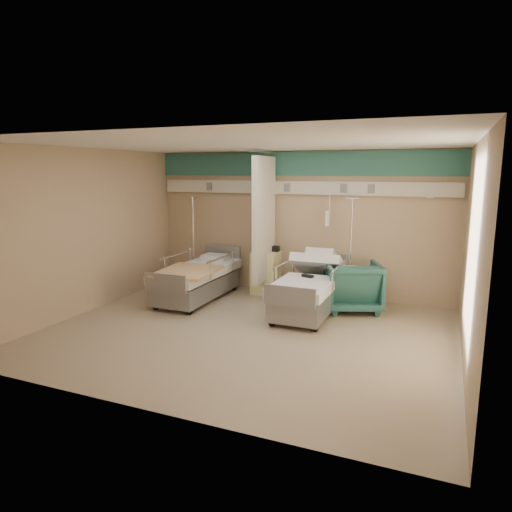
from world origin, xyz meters
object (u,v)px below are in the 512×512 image
(bed_right, at_px, (309,295))
(bedside_cabinet, at_px, (266,273))
(bed_left, at_px, (197,283))
(iv_stand_left, at_px, (194,270))
(visitor_armchair, at_px, (352,286))
(iv_stand_right, at_px, (349,283))

(bed_right, distance_m, bedside_cabinet, 1.46)
(bed_left, bearing_deg, bed_right, 0.00)
(bed_left, bearing_deg, bedside_cabinet, 40.60)
(bed_left, height_order, iv_stand_left, iv_stand_left)
(bed_left, height_order, bedside_cabinet, bedside_cabinet)
(visitor_armchair, height_order, iv_stand_left, iv_stand_left)
(iv_stand_left, bearing_deg, visitor_armchair, -4.34)
(bed_right, relative_size, iv_stand_left, 1.13)
(bed_left, bearing_deg, iv_stand_right, 15.77)
(bed_right, xyz_separation_m, bed_left, (-2.20, 0.00, 0.00))
(bedside_cabinet, relative_size, iv_stand_right, 0.44)
(visitor_armchair, bearing_deg, bed_right, 13.39)
(bedside_cabinet, xyz_separation_m, iv_stand_right, (1.68, -0.13, -0.03))
(bed_left, height_order, visitor_armchair, visitor_armchair)
(bed_left, xyz_separation_m, bedside_cabinet, (1.05, 0.90, 0.11))
(iv_stand_right, bearing_deg, bed_right, -124.63)
(iv_stand_left, bearing_deg, bed_left, -55.89)
(bedside_cabinet, xyz_separation_m, iv_stand_left, (-1.53, -0.19, -0.03))
(bed_left, bearing_deg, iv_stand_left, 124.11)
(iv_stand_right, bearing_deg, iv_stand_left, -178.87)
(bed_left, height_order, iv_stand_right, iv_stand_right)
(bed_left, distance_m, iv_stand_right, 2.84)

